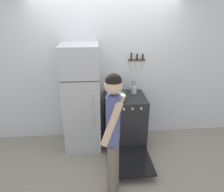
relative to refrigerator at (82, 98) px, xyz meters
The scene contains 9 objects.
ground_plane 1.07m from the refrigerator, 36.91° to the left, with size 14.00×14.00×0.00m, color gray.
wall_back 0.68m from the refrigerator, 39.29° to the left, with size 10.00×0.06×2.55m.
refrigerator is the anchor object (origin of this frame).
stove_range 0.88m from the refrigerator, ahead, with size 0.71×1.42×0.91m.
dutch_oven_pot 0.61m from the refrigerator, 13.84° to the right, with size 0.32×0.28×0.15m.
tea_kettle 0.62m from the refrigerator, 12.18° to the left, with size 0.25×0.20×0.25m.
utensil_jar 0.93m from the refrigerator, ahead, with size 0.10×0.10×0.26m.
person 1.32m from the refrigerator, 71.26° to the right, with size 0.33×0.39×1.69m.
wall_knife_strip 1.18m from the refrigerator, 17.86° to the left, with size 0.31×0.03×0.35m.
Camera 1 is at (-0.23, -3.81, 2.33)m, focal length 35.00 mm.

